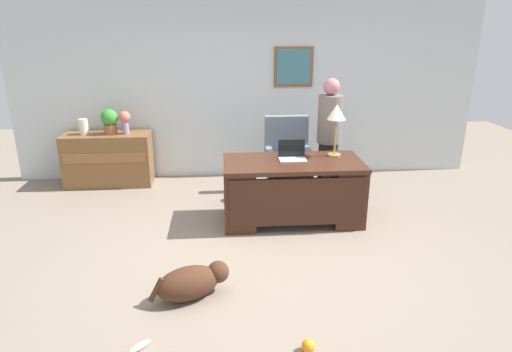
{
  "coord_description": "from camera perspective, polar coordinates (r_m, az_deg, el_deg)",
  "views": [
    {
      "loc": [
        -0.39,
        -4.23,
        2.34
      ],
      "look_at": [
        -0.05,
        0.3,
        0.75
      ],
      "focal_mm": 31.55,
      "sensor_mm": 36.0,
      "label": 1
    }
  ],
  "objects": [
    {
      "name": "laptop",
      "position": [
        5.38,
        4.6,
        2.72
      ],
      "size": [
        0.32,
        0.22,
        0.22
      ],
      "color": "#B2B5BA",
      "rests_on": "desk"
    },
    {
      "name": "potted_plant",
      "position": [
        6.82,
        -18.07,
        6.72
      ],
      "size": [
        0.24,
        0.24,
        0.36
      ],
      "color": "brown",
      "rests_on": "credenza"
    },
    {
      "name": "desk",
      "position": [
        5.41,
        4.67,
        -1.72
      ],
      "size": [
        1.64,
        0.8,
        0.76
      ],
      "color": "#422316",
      "rests_on": "ground_plane"
    },
    {
      "name": "vase_with_flowers",
      "position": [
        6.77,
        -16.29,
        6.88
      ],
      "size": [
        0.17,
        0.17,
        0.33
      ],
      "color": "#988EC1",
      "rests_on": "credenza"
    },
    {
      "name": "person_standing",
      "position": [
        6.09,
        9.22,
        4.75
      ],
      "size": [
        0.32,
        0.32,
        1.63
      ],
      "color": "#262323",
      "rests_on": "ground_plane"
    },
    {
      "name": "dog_toy_ball",
      "position": [
        3.58,
        6.65,
        -20.61
      ],
      "size": [
        0.1,
        0.1,
        0.1
      ],
      "primitive_type": "sphere",
      "color": "orange",
      "rests_on": "ground_plane"
    },
    {
      "name": "credenza",
      "position": [
        6.98,
        -18.18,
        2.03
      ],
      "size": [
        1.25,
        0.5,
        0.77
      ],
      "color": "brown",
      "rests_on": "ground_plane"
    },
    {
      "name": "dog_lying",
      "position": [
        4.1,
        -8.12,
        -13.15
      ],
      "size": [
        0.7,
        0.49,
        0.3
      ],
      "color": "#472819",
      "rests_on": "ground_plane"
    },
    {
      "name": "armchair",
      "position": [
        6.22,
        4.0,
        1.9
      ],
      "size": [
        0.6,
        0.59,
        1.09
      ],
      "color": "slate",
      "rests_on": "ground_plane"
    },
    {
      "name": "vase_empty",
      "position": [
        6.94,
        -21.01,
        5.85
      ],
      "size": [
        0.13,
        0.13,
        0.22
      ],
      "primitive_type": "cylinder",
      "color": "silver",
      "rests_on": "credenza"
    },
    {
      "name": "dog_toy_bone",
      "position": [
        3.7,
        -14.49,
        -20.17
      ],
      "size": [
        0.18,
        0.17,
        0.05
      ],
      "primitive_type": "ellipsoid",
      "rotation": [
        0.0,
        0.0,
        0.76
      ],
      "color": "beige",
      "rests_on": "ground_plane"
    },
    {
      "name": "back_wall",
      "position": [
        6.91,
        -1.03,
        11.07
      ],
      "size": [
        7.0,
        0.16,
        2.7
      ],
      "color": "silver",
      "rests_on": "ground_plane"
    },
    {
      "name": "ground_plane",
      "position": [
        4.85,
        0.83,
        -9.56
      ],
      "size": [
        12.0,
        12.0,
        0.0
      ],
      "primitive_type": "plane",
      "color": "gray"
    },
    {
      "name": "desk_lamp",
      "position": [
        5.47,
        10.17,
        7.57
      ],
      "size": [
        0.22,
        0.22,
        0.63
      ],
      "color": "#9E8447",
      "rests_on": "desk"
    }
  ]
}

